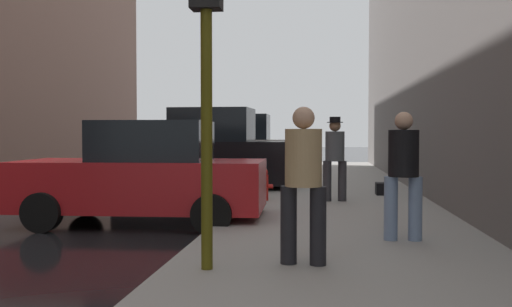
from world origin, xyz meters
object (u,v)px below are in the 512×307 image
(fire_hydrant, at_px, (263,184))
(pedestrian_in_tan_coat, at_px, (303,177))
(parked_red_hatchback, at_px, (144,176))
(duffel_bag, at_px, (383,189))
(parked_black_suv, at_px, (207,154))
(pedestrian_in_jeans, at_px, (403,169))
(parked_white_van, at_px, (235,149))
(traffic_light, at_px, (206,19))
(pedestrian_with_beanie, at_px, (335,154))

(fire_hydrant, relative_size, pedestrian_in_tan_coat, 0.41)
(fire_hydrant, bearing_deg, parked_red_hatchback, -125.58)
(pedestrian_in_tan_coat, bearing_deg, duffel_bag, 77.63)
(parked_black_suv, distance_m, pedestrian_in_jeans, 8.32)
(parked_white_van, relative_size, pedestrian_in_tan_coat, 2.70)
(parked_white_van, relative_size, traffic_light, 1.28)
(traffic_light, xyz_separation_m, pedestrian_with_beanie, (1.46, 6.26, -1.62))
(parked_white_van, height_order, traffic_light, traffic_light)
(pedestrian_in_tan_coat, distance_m, duffel_bag, 7.57)
(pedestrian_in_jeans, bearing_deg, pedestrian_with_beanie, 100.41)
(traffic_light, height_order, pedestrian_with_beanie, traffic_light)
(pedestrian_with_beanie, bearing_deg, pedestrian_in_tan_coat, -94.51)
(parked_black_suv, bearing_deg, traffic_light, -78.50)
(pedestrian_in_jeans, height_order, duffel_bag, pedestrian_in_jeans)
(parked_black_suv, distance_m, duffel_bag, 4.74)
(parked_black_suv, bearing_deg, fire_hydrant, -58.09)
(duffel_bag, bearing_deg, pedestrian_with_beanie, -129.02)
(fire_hydrant, height_order, pedestrian_in_jeans, pedestrian_in_jeans)
(parked_black_suv, xyz_separation_m, parked_white_van, (0.00, 4.81, 0.00))
(parked_white_van, relative_size, pedestrian_in_jeans, 2.70)
(fire_hydrant, relative_size, pedestrian_in_jeans, 0.41)
(pedestrian_with_beanie, relative_size, pedestrian_in_jeans, 1.04)
(pedestrian_with_beanie, bearing_deg, parked_black_suv, 139.35)
(parked_white_van, xyz_separation_m, fire_hydrant, (1.80, -7.71, -0.54))
(fire_hydrant, bearing_deg, pedestrian_in_jeans, -61.85)
(pedestrian_in_tan_coat, xyz_separation_m, duffel_bag, (1.61, 7.35, -0.81))
(pedestrian_with_beanie, bearing_deg, parked_white_van, 113.41)
(parked_red_hatchback, distance_m, parked_white_van, 10.23)
(parked_white_van, bearing_deg, parked_black_suv, -90.00)
(traffic_light, xyz_separation_m, pedestrian_in_tan_coat, (0.99, 0.33, -1.65))
(traffic_light, bearing_deg, pedestrian_in_jeans, 39.66)
(pedestrian_in_tan_coat, bearing_deg, parked_white_van, 101.83)
(parked_red_hatchback, xyz_separation_m, pedestrian_in_jeans, (4.12, -1.81, 0.26))
(parked_red_hatchback, xyz_separation_m, fire_hydrant, (1.80, 2.52, -0.35))
(pedestrian_in_jeans, xyz_separation_m, pedestrian_in_tan_coat, (-1.27, -1.55, 0.00))
(parked_red_hatchback, height_order, pedestrian_in_tan_coat, pedestrian_in_tan_coat)
(parked_red_hatchback, relative_size, parked_white_van, 0.92)
(parked_white_van, height_order, pedestrian_in_tan_coat, parked_white_van)
(fire_hydrant, distance_m, pedestrian_in_jeans, 4.95)
(pedestrian_in_jeans, height_order, pedestrian_in_tan_coat, same)
(pedestrian_with_beanie, relative_size, duffel_bag, 4.04)
(duffel_bag, bearing_deg, parked_red_hatchback, -138.25)
(pedestrian_in_jeans, bearing_deg, parked_black_suv, 119.69)
(parked_white_van, bearing_deg, pedestrian_with_beanie, -66.59)
(parked_red_hatchback, relative_size, pedestrian_in_tan_coat, 2.49)
(pedestrian_with_beanie, height_order, pedestrian_in_tan_coat, pedestrian_with_beanie)
(parked_black_suv, distance_m, pedestrian_with_beanie, 4.37)
(parked_white_van, relative_size, fire_hydrant, 6.56)
(parked_red_hatchback, xyz_separation_m, traffic_light, (1.85, -3.69, 1.91))
(parked_white_van, xyz_separation_m, pedestrian_in_tan_coat, (2.85, -13.60, 0.07))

